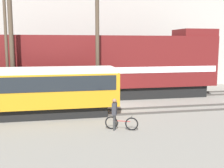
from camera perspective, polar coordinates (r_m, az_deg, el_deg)
The scene contains 11 objects.
ground_plane at distance 20.43m, azimuth 0.49°, elevation -4.68°, with size 120.00×120.00×0.00m, color gray.
track_near at distance 18.72m, azimuth 1.62°, elevation -5.64°, with size 60.00×1.51×0.14m.
track_far at distance 23.75m, azimuth -1.25°, elevation -2.70°, with size 60.00×1.51×0.14m.
building_backdrop at distance 32.00m, azimuth -4.09°, elevation 8.51°, with size 37.52×6.00×9.54m.
freight_locomotive at distance 23.33m, azimuth -2.22°, elevation 3.65°, with size 19.82×3.04×5.79m.
streetcar at distance 18.06m, azimuth -18.20°, elevation -1.12°, with size 12.01×2.54×3.06m.
bicycle at distance 15.03m, azimuth 1.94°, elevation -7.97°, with size 1.67×0.82×0.76m.
person at distance 14.79m, azimuth 0.50°, elevation -5.52°, with size 0.35×0.42×1.70m.
utility_pole_left at distance 20.60m, azimuth -20.72°, elevation 8.10°, with size 0.20×0.20×9.40m.
utility_pole_center at distance 20.55m, azimuth -19.66°, elevation 6.02°, with size 0.31×0.31×7.88m.
utility_pole_right at distance 20.57m, azimuth -2.99°, elevation 8.89°, with size 0.28×0.28×9.61m.
Camera 1 is at (-4.13, -19.50, 4.50)m, focal length 45.00 mm.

